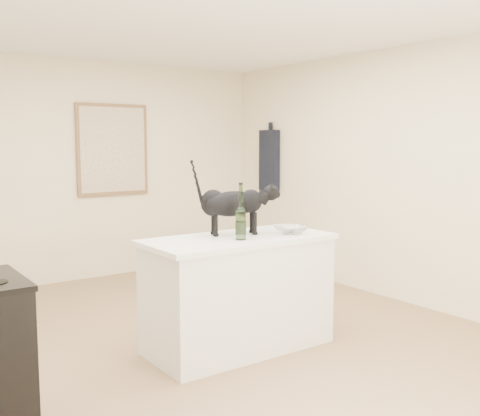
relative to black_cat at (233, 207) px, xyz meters
The scene contains 12 objects.
floor 1.13m from the black_cat, 145.39° to the left, with size 5.50×5.50×0.00m, color #8E694B.
ceiling 1.48m from the black_cat, 145.39° to the left, with size 5.50×5.50×0.00m, color white.
wall_back 2.84m from the black_cat, 92.51° to the left, with size 4.50×4.50×0.00m, color beige.
wall_right 2.13m from the black_cat, ahead, with size 5.50×5.50×0.00m, color beige.
island_base 0.70m from the black_cat, 102.04° to the right, with size 1.44×0.67×0.86m, color white.
island_top 0.27m from the black_cat, 102.04° to the right, with size 1.50×0.70×0.04m, color white.
artwork_frame 2.84m from the black_cat, 86.42° to the left, with size 0.90×0.03×1.10m, color brown.
artwork_canvas 2.83m from the black_cat, 86.40° to the left, with size 0.82×0.00×1.02m, color beige.
hanging_garment 2.98m from the black_cat, 45.96° to the left, with size 0.08×0.34×0.80m, color black.
black_cat is the anchor object (origin of this frame).
wine_bottle 0.24m from the black_cat, 110.14° to the right, with size 0.08×0.08×0.38m, color #265221.
glass_bowl 0.51m from the black_cat, 30.02° to the right, with size 0.25×0.25×0.06m, color silver.
Camera 1 is at (-2.41, -3.74, 1.63)m, focal length 41.98 mm.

